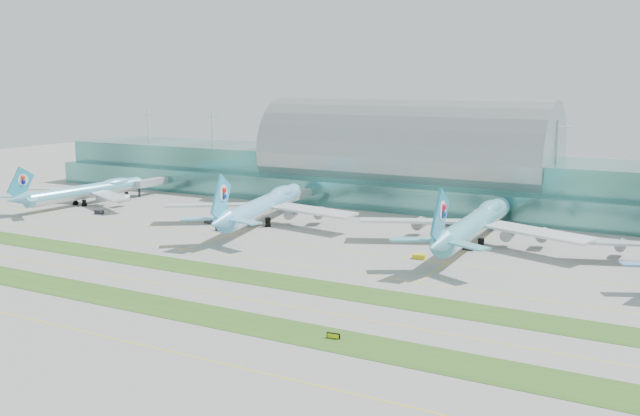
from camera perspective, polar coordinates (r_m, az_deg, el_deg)
The scene contains 18 objects.
ground at distance 188.90m, azimuth -8.07°, elevation -5.28°, with size 700.00×700.00×0.00m, color gray.
terminal at distance 297.51m, azimuth 6.85°, elevation 3.19°, with size 340.00×69.10×36.00m.
grass_strip_near at distance 168.28m, azimuth -13.81°, elevation -7.40°, with size 420.00×12.00×0.08m, color #2D591E.
grass_strip_far at distance 190.44m, azimuth -7.71°, elevation -5.13°, with size 420.00×12.00×0.08m, color #2D591E.
taxiline_a at distance 155.00m, azimuth -18.85°, elevation -9.21°, with size 420.00×0.35×0.01m, color yellow.
taxiline_b at distance 178.34m, azimuth -10.77°, elevation -6.29°, with size 420.00×0.35×0.01m, color yellow.
taxiline_c at distance 203.08m, azimuth -5.03°, elevation -4.12°, with size 420.00×0.35×0.01m, color yellow.
taxiline_d at distance 221.18m, azimuth -1.87°, elevation -2.90°, with size 420.00×0.35×0.01m, color yellow.
airliner_a at distance 305.88m, azimuth -18.14°, elevation 1.35°, with size 59.65×67.88×18.67m.
airliner_b at distance 251.94m, azimuth -4.51°, elevation 0.29°, with size 69.83×80.36×22.29m.
airliner_c at distance 223.96m, azimuth 12.30°, elevation -1.14°, with size 72.57×82.32×22.67m.
gse_a at distance 309.64m, azimuth -22.13°, elevation 0.26°, with size 2.82×1.68×1.47m, color gold.
gse_b at distance 282.92m, azimuth -17.26°, elevation -0.31°, with size 3.26×1.83×1.55m, color black.
gse_c at distance 255.29m, azimuth -8.82°, elevation -1.05°, with size 3.78×2.09×1.71m, color black.
gse_d at distance 242.67m, azimuth -7.93°, elevation -1.64°, with size 3.52×1.98×1.46m, color black.
gse_e at distance 204.89m, azimuth 7.93°, elevation -3.87°, with size 3.60×1.84×1.30m, color yellow.
gse_f at distance 217.68m, azimuth 11.81°, elevation -3.15°, with size 3.32×1.50×1.29m, color black.
taxiway_sign_east at distance 142.04m, azimuth 1.08°, elevation -10.19°, with size 2.80×0.61×1.18m.
Camera 1 is at (109.67, -145.45, 50.01)m, focal length 40.00 mm.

